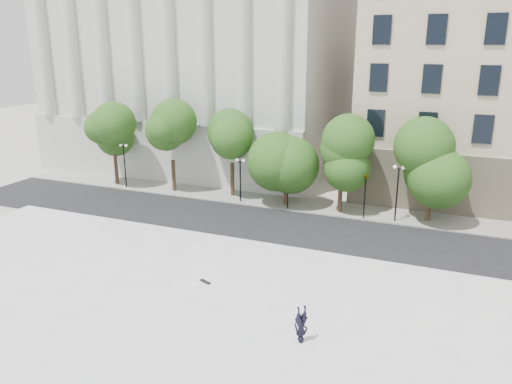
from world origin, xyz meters
TOP-DOWN VIEW (x-y plane):
  - ground at (0.00, 0.00)m, footprint 160.00×160.00m
  - plaza at (0.00, 3.00)m, footprint 44.00×22.00m
  - street at (0.00, 18.00)m, footprint 60.00×8.00m
  - far_sidewalk at (0.00, 24.00)m, footprint 60.00×4.00m
  - building_west at (-17.00, 38.57)m, footprint 31.50×27.65m
  - traffic_light_west at (-2.19, 22.30)m, footprint 1.14×1.93m
  - traffic_light_east at (4.12, 22.30)m, footprint 0.62×1.73m
  - person_lying at (4.73, 3.76)m, footprint 1.60×1.79m
  - skateboard at (-1.97, 7.28)m, footprint 0.77×0.45m
  - street_trees at (-1.20, 23.51)m, footprint 45.57×4.62m
  - lamp_posts at (-0.21, 22.60)m, footprint 36.89×0.28m

SIDE VIEW (x-z plane):
  - ground at x=0.00m, z-range 0.00..0.00m
  - street at x=0.00m, z-range 0.00..0.02m
  - far_sidewalk at x=0.00m, z-range 0.00..0.12m
  - plaza at x=0.00m, z-range 0.00..0.45m
  - skateboard at x=-1.97m, z-range 0.45..0.53m
  - person_lying at x=4.73m, z-range 0.45..0.93m
  - lamp_posts at x=-0.21m, z-range 0.67..5.21m
  - traffic_light_east at x=4.12m, z-range 1.59..5.77m
  - traffic_light_west at x=-2.19m, z-range 1.63..5.91m
  - street_trees at x=-1.20m, z-range 1.23..9.02m
  - building_west at x=-17.00m, z-range 0.09..25.69m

